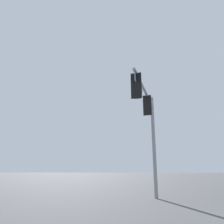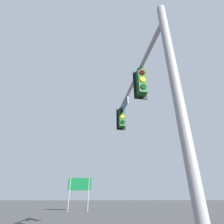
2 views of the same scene
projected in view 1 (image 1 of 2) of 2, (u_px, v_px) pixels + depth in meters
name	position (u px, v px, depth m)	size (l,w,h in m)	color
signal_pole_near	(149.00, 120.00, 13.66)	(6.33, 0.68, 6.99)	gray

